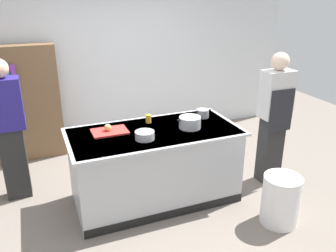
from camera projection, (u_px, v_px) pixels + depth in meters
ground_plane at (155, 198)px, 4.35m from camera, size 10.00×10.00×0.00m
back_wall at (109, 50)px, 5.61m from camera, size 6.40×0.12×3.00m
counter_island at (155, 164)px, 4.18m from camera, size 1.98×0.98×0.90m
cutting_board at (110, 131)px, 3.98m from camera, size 0.40×0.28×0.02m
onion at (108, 127)px, 3.96m from camera, size 0.08×0.08×0.08m
stock_pot at (190, 122)px, 4.08m from camera, size 0.32×0.25×0.14m
sauce_pan at (203, 113)px, 4.42m from camera, size 0.22×0.16×0.11m
mixing_bowl at (145, 135)px, 3.78m from camera, size 0.21×0.21×0.09m
juice_cup at (148, 119)px, 4.25m from camera, size 0.07×0.07×0.10m
trash_bin at (280, 200)px, 3.80m from camera, size 0.41×0.41×0.57m
person_chef at (274, 116)px, 4.45m from camera, size 0.38×0.25×1.72m
person_guest at (9, 128)px, 4.08m from camera, size 0.38×0.24×1.72m
bookshelf at (21, 104)px, 5.09m from camera, size 1.10×0.31×1.70m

